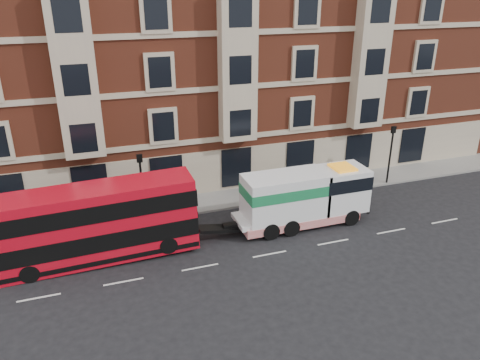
# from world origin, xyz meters

# --- Properties ---
(ground) EXTENTS (120.00, 120.00, 0.00)m
(ground) POSITION_xyz_m (0.00, 0.00, 0.00)
(ground) COLOR black
(ground) RESTS_ON ground
(sidewalk) EXTENTS (90.00, 3.00, 0.15)m
(sidewalk) POSITION_xyz_m (0.00, 7.50, 0.07)
(sidewalk) COLOR slate
(sidewalk) RESTS_ON ground
(victorian_terrace) EXTENTS (45.00, 12.00, 20.40)m
(victorian_terrace) POSITION_xyz_m (0.50, 15.00, 10.07)
(victorian_terrace) COLOR brown
(victorian_terrace) RESTS_ON ground
(lamp_post_west) EXTENTS (0.35, 0.15, 4.35)m
(lamp_post_west) POSITION_xyz_m (-6.00, 6.20, 2.68)
(lamp_post_west) COLOR black
(lamp_post_west) RESTS_ON sidewalk
(lamp_post_east) EXTENTS (0.35, 0.15, 4.35)m
(lamp_post_east) POSITION_xyz_m (12.00, 6.20, 2.68)
(lamp_post_east) COLOR black
(lamp_post_east) RESTS_ON sidewalk
(double_decker_bus) EXTENTS (10.46, 2.40, 4.23)m
(double_decker_bus) POSITION_xyz_m (-8.89, 2.59, 2.24)
(double_decker_bus) COLOR red
(double_decker_bus) RESTS_ON ground
(tow_truck) EXTENTS (8.37, 2.47, 3.49)m
(tow_truck) POSITION_xyz_m (3.17, 2.59, 1.85)
(tow_truck) COLOR white
(tow_truck) RESTS_ON ground
(box_van) EXTENTS (4.90, 2.99, 2.38)m
(box_van) POSITION_xyz_m (-13.40, 3.78, 1.17)
(box_van) COLOR silver
(box_van) RESTS_ON ground
(pedestrian) EXTENTS (0.69, 0.64, 1.58)m
(pedestrian) POSITION_xyz_m (-12.90, 7.13, 0.94)
(pedestrian) COLOR #192133
(pedestrian) RESTS_ON sidewalk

